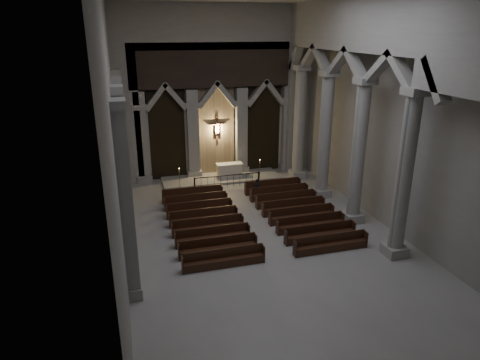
{
  "coord_description": "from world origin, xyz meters",
  "views": [
    {
      "loc": [
        -6.66,
        -18.11,
        10.36
      ],
      "look_at": [
        -0.71,
        3.0,
        2.57
      ],
      "focal_mm": 32.0,
      "sensor_mm": 36.0,
      "label": 1
    }
  ],
  "objects_px": {
    "altar_rail": "(227,179)",
    "candle_stand_right": "(260,175)",
    "candle_stand_left": "(180,183)",
    "worshipper": "(257,188)",
    "pews": "(253,218)",
    "altar": "(229,170)"
  },
  "relations": [
    {
      "from": "altar_rail",
      "to": "candle_stand_right",
      "type": "distance_m",
      "value": 2.7
    },
    {
      "from": "altar_rail",
      "to": "candle_stand_left",
      "type": "xyz_separation_m",
      "value": [
        -3.2,
        0.53,
        -0.19
      ]
    },
    {
      "from": "candle_stand_left",
      "to": "worshipper",
      "type": "height_order",
      "value": "candle_stand_left"
    },
    {
      "from": "candle_stand_right",
      "to": "altar_rail",
      "type": "bearing_deg",
      "value": -164.21
    },
    {
      "from": "worshipper",
      "to": "pews",
      "type": "bearing_deg",
      "value": -86.99
    },
    {
      "from": "altar_rail",
      "to": "candle_stand_right",
      "type": "relative_size",
      "value": 2.95
    },
    {
      "from": "altar",
      "to": "candle_stand_left",
      "type": "xyz_separation_m",
      "value": [
        -3.83,
        -1.3,
        -0.22
      ]
    },
    {
      "from": "altar",
      "to": "altar_rail",
      "type": "relative_size",
      "value": 0.41
    },
    {
      "from": "candle_stand_left",
      "to": "worshipper",
      "type": "relative_size",
      "value": 1.29
    },
    {
      "from": "altar_rail",
      "to": "candle_stand_right",
      "type": "bearing_deg",
      "value": 15.79
    },
    {
      "from": "altar",
      "to": "candle_stand_right",
      "type": "distance_m",
      "value": 2.25
    },
    {
      "from": "candle_stand_left",
      "to": "worshipper",
      "type": "xyz_separation_m",
      "value": [
        4.66,
        -2.68,
        0.18
      ]
    },
    {
      "from": "candle_stand_right",
      "to": "pews",
      "type": "distance_m",
      "value": 7.13
    },
    {
      "from": "altar_rail",
      "to": "pews",
      "type": "distance_m",
      "value": 5.92
    },
    {
      "from": "altar",
      "to": "candle_stand_right",
      "type": "bearing_deg",
      "value": -29.32
    },
    {
      "from": "altar",
      "to": "altar_rail",
      "type": "bearing_deg",
      "value": -109.09
    },
    {
      "from": "candle_stand_left",
      "to": "worshipper",
      "type": "distance_m",
      "value": 5.38
    },
    {
      "from": "worshipper",
      "to": "altar",
      "type": "bearing_deg",
      "value": 126.03
    },
    {
      "from": "pews",
      "to": "worshipper",
      "type": "height_order",
      "value": "worshipper"
    },
    {
      "from": "altar_rail",
      "to": "altar",
      "type": "bearing_deg",
      "value": 70.91
    },
    {
      "from": "altar_rail",
      "to": "worshipper",
      "type": "bearing_deg",
      "value": -55.82
    },
    {
      "from": "candle_stand_left",
      "to": "altar_rail",
      "type": "bearing_deg",
      "value": -9.42
    }
  ]
}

